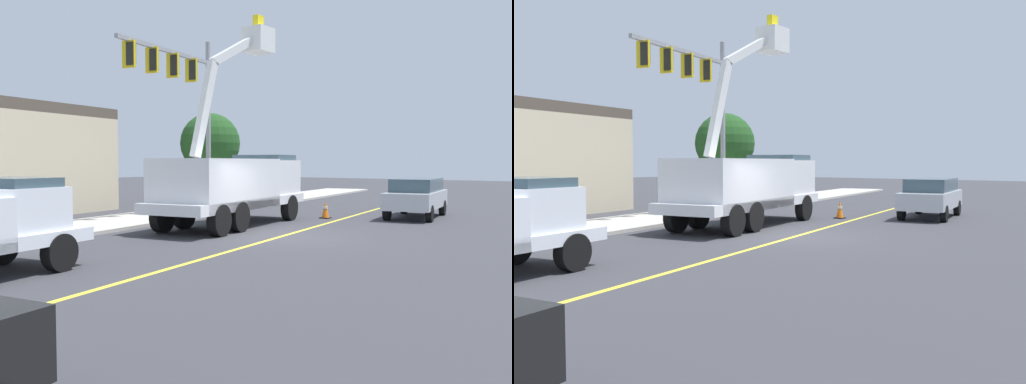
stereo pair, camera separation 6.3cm
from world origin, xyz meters
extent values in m
plane|color=#38383D|center=(0.00, 0.00, 0.00)|extent=(120.00, 120.00, 0.00)
cube|color=#B2ADA3|center=(-1.38, 7.21, 0.06)|extent=(59.61, 14.80, 0.12)
cube|color=yellow|center=(0.00, 0.00, 0.00)|extent=(49.14, 9.54, 0.01)
cube|color=white|center=(1.32, 3.21, 0.90)|extent=(8.52, 3.99, 0.36)
cube|color=white|center=(3.90, 3.70, 1.67)|extent=(3.02, 2.80, 1.60)
cube|color=#384C56|center=(4.10, 3.74, 2.37)|extent=(2.17, 2.40, 0.64)
cube|color=white|center=(0.36, 3.02, 1.62)|extent=(5.62, 3.44, 1.80)
cube|color=white|center=(-0.69, 2.70, 4.19)|extent=(1.11, 0.40, 3.31)
cube|color=white|center=(0.82, 2.53, 6.42)|extent=(2.38, 0.54, 1.46)
cube|color=white|center=(1.93, 2.40, 6.88)|extent=(0.90, 0.90, 0.90)
cube|color=yellow|center=(1.93, 2.40, 7.48)|extent=(0.36, 0.24, 0.60)
cylinder|color=black|center=(3.93, 4.85, 0.52)|extent=(1.09, 0.53, 1.04)
cylinder|color=black|center=(4.35, 2.64, 0.52)|extent=(1.09, 0.53, 1.04)
cylinder|color=black|center=(-0.34, 4.04, 0.52)|extent=(1.09, 0.53, 1.04)
cylinder|color=black|center=(0.08, 1.83, 0.52)|extent=(1.09, 0.53, 1.04)
cylinder|color=black|center=(-1.63, 3.79, 0.52)|extent=(1.09, 0.53, 1.04)
cylinder|color=black|center=(-1.20, 1.58, 0.52)|extent=(1.09, 0.53, 1.04)
cube|color=white|center=(-8.47, 1.34, 1.30)|extent=(2.34, 2.28, 1.10)
cube|color=#384C56|center=(-8.27, 1.37, 1.78)|extent=(1.65, 1.98, 0.56)
cylinder|color=black|center=(-8.04, 2.38, 0.42)|extent=(0.88, 0.45, 0.84)
cylinder|color=black|center=(-7.68, 0.52, 0.42)|extent=(0.88, 0.45, 0.84)
cube|color=silver|center=(8.63, -1.05, 0.79)|extent=(5.07, 2.77, 0.70)
cube|color=#384C56|center=(8.77, -1.02, 1.39)|extent=(3.71, 2.29, 0.60)
cylinder|color=black|center=(7.19, -2.19, 0.34)|extent=(0.71, 0.36, 0.68)
cylinder|color=black|center=(6.86, -0.51, 0.34)|extent=(0.71, 0.36, 0.68)
cylinder|color=black|center=(10.39, -1.58, 0.34)|extent=(0.71, 0.36, 0.68)
cylinder|color=black|center=(10.07, 0.10, 0.34)|extent=(0.71, 0.36, 0.68)
cube|color=black|center=(5.95, 1.88, 0.02)|extent=(0.40, 0.40, 0.04)
cone|color=orange|center=(5.95, 1.88, 0.39)|extent=(0.32, 0.32, 0.70)
cylinder|color=white|center=(5.95, 1.88, 0.46)|extent=(0.20, 0.20, 0.08)
cylinder|color=gray|center=(4.55, 7.32, 3.94)|extent=(0.22, 0.22, 7.89)
cube|color=gray|center=(1.47, 6.73, 6.96)|extent=(6.18, 1.33, 0.16)
cube|color=gold|center=(3.18, 7.06, 6.41)|extent=(0.22, 0.57, 1.00)
cube|color=black|center=(3.20, 6.96, 6.41)|extent=(0.26, 0.35, 0.84)
cube|color=gold|center=(1.82, 6.80, 6.41)|extent=(0.22, 0.57, 1.00)
cube|color=black|center=(1.83, 6.70, 6.41)|extent=(0.26, 0.35, 0.84)
cube|color=gold|center=(0.45, 6.54, 6.41)|extent=(0.22, 0.57, 1.00)
cube|color=black|center=(0.47, 6.44, 6.41)|extent=(0.26, 0.35, 0.84)
cube|color=gold|center=(-0.92, 6.28, 6.41)|extent=(0.22, 0.57, 1.00)
cube|color=black|center=(-0.90, 6.18, 6.41)|extent=(0.26, 0.35, 0.84)
cylinder|color=brown|center=(7.87, 10.23, 1.14)|extent=(0.32, 0.32, 2.28)
sphere|color=#1E471C|center=(7.87, 10.23, 3.42)|extent=(3.25, 3.25, 3.25)
camera|label=1|loc=(-14.72, -10.36, 2.40)|focal=39.46mm
camera|label=2|loc=(-14.68, -10.41, 2.40)|focal=39.46mm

